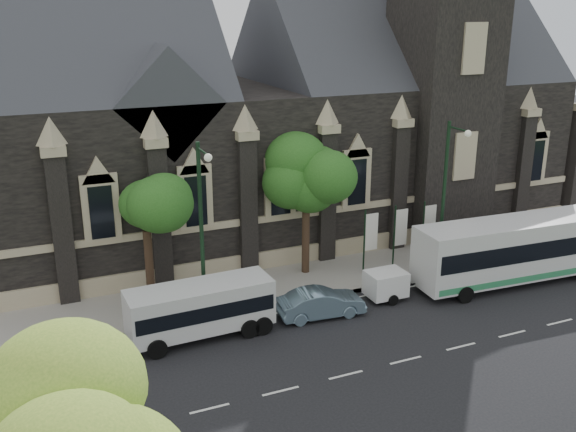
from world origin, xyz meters
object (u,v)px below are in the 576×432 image
street_lamp_near (446,191)px  tour_coach (521,248)px  street_lamp_mid (202,224)px  shuttle_bus (201,307)px  tree_walk_left (148,196)px  box_trailer (386,284)px  car_far_red (20,364)px  sedan (321,303)px  banner_flag_right (427,227)px  tree_walk_right (308,176)px  banner_flag_center (399,231)px  banner_flag_left (369,236)px

street_lamp_near → tour_coach: 5.30m
street_lamp_mid → shuttle_bus: 3.90m
tree_walk_left → box_trailer: 13.24m
tour_coach → car_far_red: 26.23m
street_lamp_mid → tour_coach: bearing=-7.6°
tour_coach → sedan: 12.24m
banner_flag_right → tour_coach: banner_flag_right is taller
sedan → car_far_red: (-14.04, -0.19, -0.01)m
tour_coach → shuttle_bus: bearing=-179.8°
tree_walk_right → banner_flag_center: bearing=-18.6°
shuttle_bus → car_far_red: bearing=-177.5°
street_lamp_mid → sedan: (5.44, -1.78, -4.39)m
box_trailer → banner_flag_center: bearing=49.2°
street_lamp_near → shuttle_bus: bearing=-174.6°
banner_flag_center → car_far_red: size_ratio=0.95×
tree_walk_left → street_lamp_near: 16.22m
banner_flag_left → banner_flag_right: size_ratio=1.00×
banner_flag_right → sedan: bearing=-157.3°
tree_walk_left → sedan: (7.24, -5.39, -5.01)m
tree_walk_right → car_far_red: (-15.81, -5.60, -5.10)m
tree_walk_right → car_far_red: bearing=-160.5°
shuttle_bus → box_trailer: shuttle_bus is taller
street_lamp_near → street_lamp_mid: same height
street_lamp_near → tour_coach: bearing=-33.0°
tree_walk_left → shuttle_bus: bearing=-76.9°
tree_walk_left → banner_flag_left: size_ratio=1.91×
banner_flag_center → car_far_red: banner_flag_center is taller
street_lamp_mid → street_lamp_near: bearing=0.0°
street_lamp_near → sedan: 9.78m
street_lamp_mid → box_trailer: street_lamp_mid is taller
street_lamp_mid → tour_coach: 18.03m
street_lamp_near → banner_flag_center: street_lamp_near is taller
tree_walk_right → banner_flag_right: bearing=-13.6°
tree_walk_left → banner_flag_right: bearing=-6.0°
banner_flag_right → tour_coach: (3.31, -4.24, -0.38)m
tree_walk_right → banner_flag_left: (3.08, -1.71, -3.43)m
sedan → street_lamp_near: bearing=-73.2°
tree_walk_left → street_lamp_mid: size_ratio=0.85×
shuttle_bus → car_far_red: shuttle_bus is taller
street_lamp_mid → shuttle_bus: street_lamp_mid is taller
street_lamp_near → box_trailer: 6.34m
street_lamp_mid → shuttle_bus: bearing=-114.6°
banner_flag_center → shuttle_bus: size_ratio=0.58×
banner_flag_center → tour_coach: (5.31, -4.24, -0.38)m
shuttle_bus → tree_walk_right: bearing=30.8°
tree_walk_left → street_lamp_mid: bearing=-63.5°
tree_walk_left → box_trailer: bearing=-23.9°
street_lamp_near → box_trailer: size_ratio=3.05×
banner_flag_right → shuttle_bus: size_ratio=0.58×
banner_flag_right → sedan: size_ratio=0.91×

